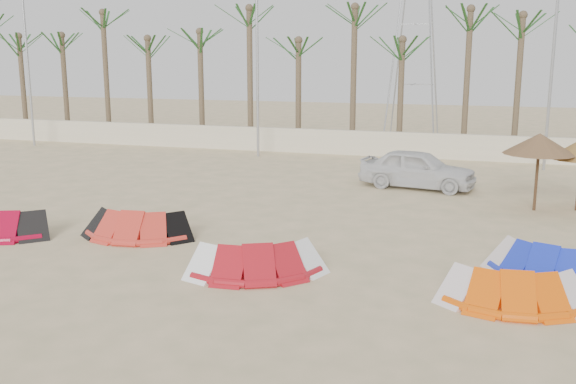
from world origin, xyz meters
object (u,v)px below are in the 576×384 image
(kite_red_right, at_px, (261,256))
(parasol_left, at_px, (539,144))
(kite_blue, at_px, (545,258))
(kite_red_mid, at_px, (141,222))
(kite_orange, at_px, (514,284))
(car, at_px, (418,169))

(kite_red_right, distance_m, parasol_left, 11.25)
(kite_blue, relative_size, parasol_left, 1.23)
(kite_red_mid, xyz_separation_m, parasol_left, (11.16, 6.81, 1.87))
(kite_red_mid, height_order, parasol_left, parasol_left)
(kite_orange, xyz_separation_m, kite_blue, (0.77, 2.13, -0.00))
(kite_orange, bearing_deg, kite_red_mid, 167.45)
(kite_red_right, height_order, kite_blue, same)
(kite_blue, distance_m, parasol_left, 7.20)
(kite_orange, height_order, kite_blue, same)
(kite_blue, xyz_separation_m, parasol_left, (0.18, 6.95, 1.87))
(kite_red_right, bearing_deg, car, 77.64)
(kite_blue, bearing_deg, car, 112.93)
(kite_red_mid, relative_size, parasol_left, 1.27)
(parasol_left, bearing_deg, car, 148.14)
(kite_orange, bearing_deg, kite_blue, 70.22)
(kite_red_mid, bearing_deg, parasol_left, 31.38)
(kite_red_right, xyz_separation_m, kite_blue, (6.56, 1.86, -0.00))
(kite_red_mid, relative_size, kite_red_right, 0.90)
(kite_orange, relative_size, kite_blue, 0.99)
(kite_red_mid, xyz_separation_m, kite_orange, (10.22, -2.27, -0.00))
(kite_red_right, xyz_separation_m, kite_orange, (5.80, -0.27, -0.00))
(kite_red_mid, distance_m, kite_blue, 10.99)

